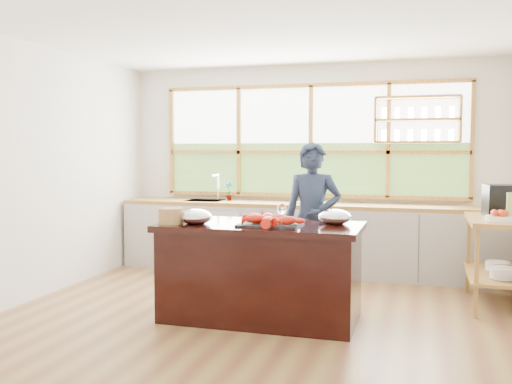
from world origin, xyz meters
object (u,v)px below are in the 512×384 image
at_px(cook, 312,221).
at_px(wicker_basket, 171,216).
at_px(island, 261,271).
at_px(espresso_machine, 500,201).

xyz_separation_m(cook, wicker_basket, (-1.11, -1.11, 0.14)).
height_order(island, wicker_basket, wicker_basket).
xyz_separation_m(island, espresso_machine, (2.19, 1.26, 0.61)).
height_order(espresso_machine, wicker_basket, espresso_machine).
distance_m(espresso_machine, wicker_basket, 3.34).
relative_size(island, cook, 1.11).
distance_m(cook, wicker_basket, 1.58).
height_order(cook, wicker_basket, cook).
bearing_deg(island, espresso_machine, 29.82).
bearing_deg(wicker_basket, cook, 44.91).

